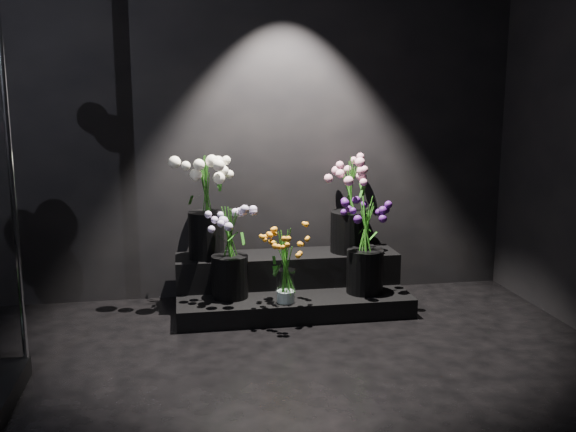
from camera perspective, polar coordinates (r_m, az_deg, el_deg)
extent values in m
plane|color=black|center=(3.16, 1.02, -17.84)|extent=(4.00, 4.00, 0.00)
plane|color=black|center=(4.75, -3.46, 9.45)|extent=(4.00, 0.00, 4.00)
cube|color=black|center=(4.62, 0.31, -7.42)|extent=(1.62, 0.72, 0.14)
cube|color=black|center=(4.73, -0.06, -4.68)|extent=(1.62, 0.36, 0.23)
cylinder|color=white|center=(4.31, -0.21, -6.25)|extent=(0.13, 0.13, 0.23)
cylinder|color=black|center=(4.43, -5.19, -5.37)|extent=(0.25, 0.25, 0.29)
cylinder|color=black|center=(4.54, 6.85, -4.90)|extent=(0.26, 0.26, 0.31)
cylinder|color=black|center=(4.59, -7.28, -1.67)|extent=(0.25, 0.25, 0.33)
cylinder|color=black|center=(4.75, 5.48, -1.40)|extent=(0.28, 0.28, 0.30)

